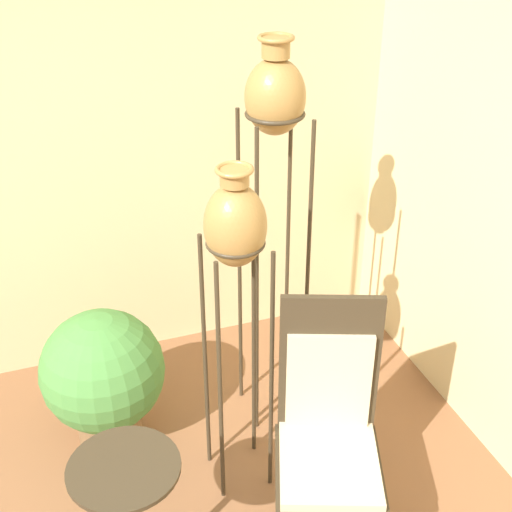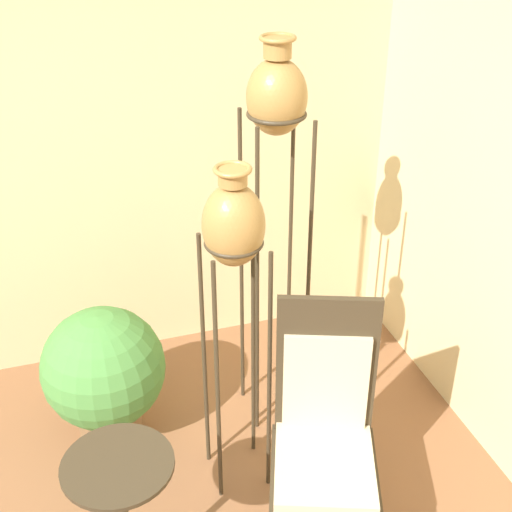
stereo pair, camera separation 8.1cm
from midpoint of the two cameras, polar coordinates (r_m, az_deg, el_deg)
The scene contains 6 objects.
wall_back at distance 3.89m, azimuth -19.64°, elevation 7.88°, with size 8.14×0.06×2.70m.
vase_stand_tall at distance 3.19m, azimuth 0.79°, elevation 11.38°, with size 0.28×0.28×2.02m.
vase_stand_medium at distance 2.89m, azimuth -2.46°, elevation 1.64°, with size 0.26×0.26×1.64m.
chair at distance 3.06m, azimuth 5.07°, elevation -13.27°, with size 0.59×0.63×1.17m.
side_table at distance 2.96m, azimuth -11.00°, elevation -18.86°, with size 0.43×0.43×0.71m.
potted_plant at distance 3.69m, azimuth -12.75°, elevation -9.31°, with size 0.62×0.62×0.75m.
Camera 1 is at (0.05, -1.53, 2.71)m, focal length 50.00 mm.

